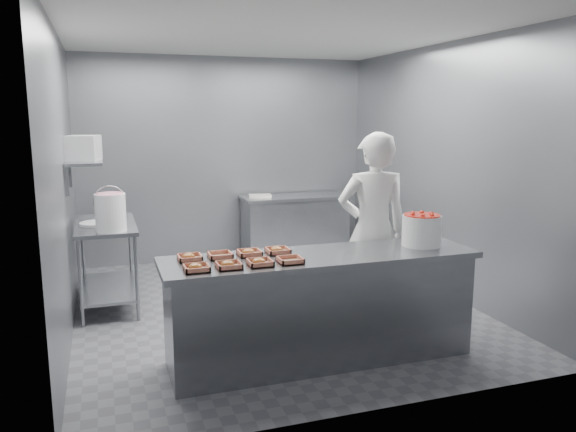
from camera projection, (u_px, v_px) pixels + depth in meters
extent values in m
plane|color=#4C4C51|center=(273.00, 307.00, 5.98)|extent=(4.50, 4.50, 0.00)
plane|color=white|center=(272.00, 34.00, 5.48)|extent=(4.50, 4.50, 0.00)
cube|color=slate|center=(226.00, 160.00, 7.83)|extent=(4.00, 0.04, 2.80)
cube|color=slate|center=(63.00, 184.00, 5.10)|extent=(0.04, 4.50, 2.80)
cube|color=slate|center=(442.00, 170.00, 6.35)|extent=(0.04, 4.50, 2.80)
cube|color=slate|center=(321.00, 257.00, 4.56)|extent=(2.60, 0.70, 0.05)
cube|color=slate|center=(321.00, 310.00, 4.64)|extent=(2.50, 0.64, 0.85)
cube|color=slate|center=(106.00, 225.00, 5.87)|extent=(0.60, 1.20, 0.04)
cube|color=slate|center=(109.00, 288.00, 5.99)|extent=(0.56, 1.15, 0.03)
cylinder|color=slate|center=(80.00, 283.00, 5.34)|extent=(0.04, 0.04, 0.88)
cylinder|color=slate|center=(137.00, 278.00, 5.50)|extent=(0.04, 0.04, 0.88)
cylinder|color=slate|center=(83.00, 255.00, 6.39)|extent=(0.04, 0.04, 0.88)
cylinder|color=slate|center=(131.00, 252.00, 6.55)|extent=(0.04, 0.04, 0.88)
cube|color=slate|center=(295.00, 197.00, 7.87)|extent=(1.50, 0.60, 0.05)
cube|color=slate|center=(295.00, 229.00, 7.95)|extent=(1.44, 0.55, 0.85)
cube|color=slate|center=(84.00, 162.00, 5.69)|extent=(0.35, 0.90, 0.03)
cube|color=tan|center=(196.00, 268.00, 4.08)|extent=(0.18, 0.18, 0.04)
cube|color=white|center=(202.00, 268.00, 4.11)|extent=(0.10, 0.06, 0.00)
ellipsoid|color=#C38030|center=(195.00, 267.00, 4.08)|extent=(0.10, 0.10, 0.05)
cube|color=tan|center=(229.00, 265.00, 4.16)|extent=(0.18, 0.18, 0.04)
cube|color=white|center=(234.00, 265.00, 4.18)|extent=(0.10, 0.06, 0.00)
ellipsoid|color=#C38030|center=(227.00, 264.00, 4.15)|extent=(0.10, 0.10, 0.05)
cube|color=tan|center=(260.00, 262.00, 4.23)|extent=(0.18, 0.18, 0.04)
cube|color=white|center=(265.00, 263.00, 4.26)|extent=(0.10, 0.06, 0.00)
ellipsoid|color=#C38030|center=(259.00, 261.00, 4.22)|extent=(0.10, 0.10, 0.05)
cube|color=tan|center=(290.00, 260.00, 4.30)|extent=(0.18, 0.18, 0.04)
cube|color=white|center=(295.00, 260.00, 4.33)|extent=(0.10, 0.06, 0.00)
cube|color=tan|center=(190.00, 258.00, 4.38)|extent=(0.18, 0.18, 0.04)
cube|color=white|center=(195.00, 258.00, 4.40)|extent=(0.10, 0.06, 0.00)
ellipsoid|color=#C38030|center=(189.00, 256.00, 4.37)|extent=(0.10, 0.10, 0.05)
cube|color=tan|center=(220.00, 255.00, 4.45)|extent=(0.18, 0.18, 0.04)
cube|color=white|center=(225.00, 255.00, 4.48)|extent=(0.10, 0.06, 0.00)
cube|color=tan|center=(249.00, 253.00, 4.52)|extent=(0.18, 0.18, 0.04)
cube|color=white|center=(254.00, 253.00, 4.55)|extent=(0.10, 0.06, 0.00)
ellipsoid|color=#C38030|center=(248.00, 252.00, 4.52)|extent=(0.10, 0.10, 0.05)
cube|color=tan|center=(278.00, 251.00, 4.60)|extent=(0.18, 0.18, 0.04)
cube|color=white|center=(282.00, 251.00, 4.63)|extent=(0.10, 0.06, 0.00)
ellipsoid|color=#C38030|center=(277.00, 249.00, 4.59)|extent=(0.10, 0.10, 0.05)
imported|color=white|center=(373.00, 230.00, 5.35)|extent=(0.75, 0.56, 1.86)
cylinder|color=white|center=(421.00, 231.00, 4.84)|extent=(0.33, 0.33, 0.27)
cylinder|color=red|center=(422.00, 217.00, 4.82)|extent=(0.31, 0.31, 0.04)
cylinder|color=white|center=(111.00, 213.00, 5.43)|extent=(0.29, 0.29, 0.37)
cylinder|color=#E7737E|center=(109.00, 194.00, 5.40)|extent=(0.27, 0.27, 0.02)
torus|color=slate|center=(110.00, 201.00, 5.41)|extent=(0.31, 0.01, 0.31)
cylinder|color=white|center=(97.00, 223.00, 5.79)|extent=(0.37, 0.37, 0.03)
cube|color=#CCB28C|center=(113.00, 215.00, 6.30)|extent=(0.16, 0.15, 0.02)
cube|color=gray|center=(83.00, 148.00, 5.62)|extent=(0.36, 0.39, 0.25)
cube|color=silver|center=(260.00, 196.00, 7.71)|extent=(0.34, 0.28, 0.04)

